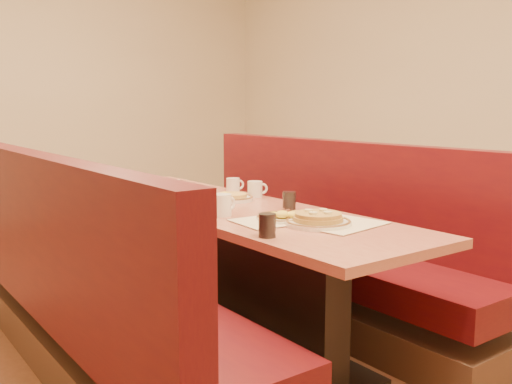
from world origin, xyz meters
TOP-DOWN VIEW (x-y plane):
  - ground at (0.00, 0.00)m, footprint 8.00×8.00m
  - diner_table at (0.00, 0.00)m, footprint 0.70×2.50m
  - booth_left at (-0.73, 0.00)m, footprint 0.55×2.50m
  - booth_right at (0.73, 0.00)m, footprint 0.55×2.50m
  - placemat_near_left at (-0.07, -0.52)m, footprint 0.36×0.28m
  - placemat_near_right at (0.12, -0.77)m, footprint 0.40×0.32m
  - placemat_far_left at (-0.12, 0.11)m, footprint 0.45×0.36m
  - placemat_far_right at (0.07, 0.94)m, footprint 0.46×0.40m
  - pancake_plate at (0.04, -0.70)m, footprint 0.29×0.29m
  - eggs_plate at (-0.01, -0.53)m, footprint 0.25×0.25m
  - extra_plate_mid at (0.10, 0.07)m, footprint 0.24×0.24m
  - extra_plate_far at (-0.14, 0.64)m, footprint 0.19×0.19m
  - coffee_mug_a at (0.28, 0.09)m, footprint 0.12×0.08m
  - coffee_mug_b at (-0.18, -0.27)m, footprint 0.14×0.10m
  - coffee_mug_c at (0.28, 0.31)m, footprint 0.11×0.08m
  - coffee_mug_d at (-0.20, 0.55)m, footprint 0.11×0.08m
  - soda_tumbler_near at (-0.28, -0.75)m, footprint 0.07×0.07m
  - soda_tumbler_mid at (0.18, -0.33)m, footprint 0.07×0.07m

SIDE VIEW (x-z plane):
  - ground at x=0.00m, z-range 0.00..0.00m
  - booth_left at x=-0.73m, z-range -0.16..0.89m
  - booth_right at x=0.73m, z-range -0.16..0.89m
  - diner_table at x=0.00m, z-range 0.00..0.75m
  - placemat_near_left at x=-0.07m, z-range 0.75..0.76m
  - placemat_near_right at x=0.12m, z-range 0.75..0.76m
  - placemat_far_left at x=-0.12m, z-range 0.75..0.76m
  - placemat_far_right at x=0.07m, z-range 0.75..0.76m
  - extra_plate_far at x=-0.14m, z-range 0.74..0.78m
  - eggs_plate at x=-0.01m, z-range 0.74..0.79m
  - extra_plate_mid at x=0.10m, z-range 0.74..0.79m
  - pancake_plate at x=0.04m, z-range 0.74..0.80m
  - coffee_mug_d at x=-0.20m, z-range 0.75..0.84m
  - coffee_mug_c at x=0.28m, z-range 0.75..0.84m
  - soda_tumbler_mid at x=0.18m, z-range 0.75..0.84m
  - coffee_mug_a at x=0.28m, z-range 0.75..0.84m
  - soda_tumbler_near at x=-0.28m, z-range 0.75..0.84m
  - coffee_mug_b at x=-0.18m, z-range 0.75..0.85m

